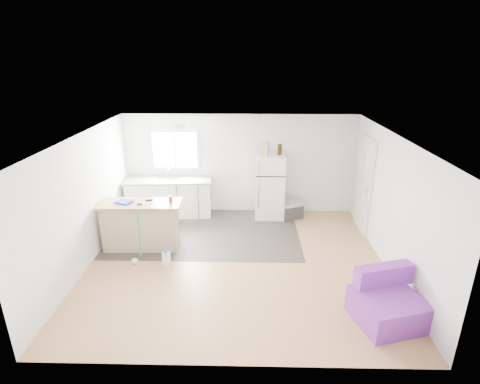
{
  "coord_description": "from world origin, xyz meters",
  "views": [
    {
      "loc": [
        0.2,
        -6.16,
        3.71
      ],
      "look_at": [
        0.04,
        0.7,
        1.16
      ],
      "focal_mm": 28.0,
      "sensor_mm": 36.0,
      "label": 1
    }
  ],
  "objects_px": {
    "purple_seat": "(387,303)",
    "blue_tray": "(124,202)",
    "peninsula": "(141,225)",
    "cooler": "(291,210)",
    "cardboard_box": "(264,149)",
    "refrigerator": "(270,186)",
    "bottle_left": "(279,150)",
    "kitchen_cabinets": "(169,197)",
    "mop": "(136,252)",
    "red_cup": "(171,199)",
    "bottle_right": "(280,149)",
    "cleaner_jug": "(166,259)"
  },
  "relations": [
    {
      "from": "red_cup",
      "to": "cooler",
      "type": "bearing_deg",
      "value": 29.67
    },
    {
      "from": "purple_seat",
      "to": "mop",
      "type": "height_order",
      "value": "mop"
    },
    {
      "from": "purple_seat",
      "to": "red_cup",
      "type": "distance_m",
      "value": 4.24
    },
    {
      "from": "kitchen_cabinets",
      "to": "mop",
      "type": "bearing_deg",
      "value": -98.58
    },
    {
      "from": "mop",
      "to": "red_cup",
      "type": "relative_size",
      "value": 9.41
    },
    {
      "from": "peninsula",
      "to": "blue_tray",
      "type": "height_order",
      "value": "blue_tray"
    },
    {
      "from": "cleaner_jug",
      "to": "purple_seat",
      "type": "bearing_deg",
      "value": -43.99
    },
    {
      "from": "bottle_left",
      "to": "bottle_right",
      "type": "distance_m",
      "value": 0.05
    },
    {
      "from": "refrigerator",
      "to": "bottle_right",
      "type": "xyz_separation_m",
      "value": [
        0.22,
        -0.03,
        0.89
      ]
    },
    {
      "from": "kitchen_cabinets",
      "to": "cardboard_box",
      "type": "bearing_deg",
      "value": -6.39
    },
    {
      "from": "purple_seat",
      "to": "bottle_left",
      "type": "height_order",
      "value": "bottle_left"
    },
    {
      "from": "cardboard_box",
      "to": "bottle_left",
      "type": "relative_size",
      "value": 1.2
    },
    {
      "from": "cooler",
      "to": "purple_seat",
      "type": "bearing_deg",
      "value": -97.22
    },
    {
      "from": "purple_seat",
      "to": "cleaner_jug",
      "type": "height_order",
      "value": "purple_seat"
    },
    {
      "from": "mop",
      "to": "bottle_left",
      "type": "bearing_deg",
      "value": 15.89
    },
    {
      "from": "cleaner_jug",
      "to": "bottle_left",
      "type": "distance_m",
      "value": 3.49
    },
    {
      "from": "refrigerator",
      "to": "cooler",
      "type": "xyz_separation_m",
      "value": [
        0.52,
        -0.09,
        -0.57
      ]
    },
    {
      "from": "kitchen_cabinets",
      "to": "bottle_left",
      "type": "xyz_separation_m",
      "value": [
        2.59,
        -0.08,
        1.2
      ]
    },
    {
      "from": "peninsula",
      "to": "refrigerator",
      "type": "relative_size",
      "value": 1.04
    },
    {
      "from": "peninsula",
      "to": "cooler",
      "type": "distance_m",
      "value": 3.52
    },
    {
      "from": "blue_tray",
      "to": "cardboard_box",
      "type": "xyz_separation_m",
      "value": [
        2.77,
        1.53,
        0.7
      ]
    },
    {
      "from": "refrigerator",
      "to": "bottle_left",
      "type": "distance_m",
      "value": 0.92
    },
    {
      "from": "kitchen_cabinets",
      "to": "cardboard_box",
      "type": "height_order",
      "value": "cardboard_box"
    },
    {
      "from": "red_cup",
      "to": "cardboard_box",
      "type": "relative_size",
      "value": 0.4
    },
    {
      "from": "refrigerator",
      "to": "cleaner_jug",
      "type": "relative_size",
      "value": 4.8
    },
    {
      "from": "cooler",
      "to": "blue_tray",
      "type": "relative_size",
      "value": 2.08
    },
    {
      "from": "peninsula",
      "to": "bottle_left",
      "type": "distance_m",
      "value": 3.43
    },
    {
      "from": "mop",
      "to": "cardboard_box",
      "type": "distance_m",
      "value": 3.55
    },
    {
      "from": "purple_seat",
      "to": "blue_tray",
      "type": "height_order",
      "value": "blue_tray"
    },
    {
      "from": "cooler",
      "to": "mop",
      "type": "bearing_deg",
      "value": -168.46
    },
    {
      "from": "purple_seat",
      "to": "peninsula",
      "type": "bearing_deg",
      "value": 137.64
    },
    {
      "from": "cleaner_jug",
      "to": "bottle_right",
      "type": "bearing_deg",
      "value": 23.23
    },
    {
      "from": "cooler",
      "to": "blue_tray",
      "type": "bearing_deg",
      "value": -179.12
    },
    {
      "from": "purple_seat",
      "to": "cardboard_box",
      "type": "bearing_deg",
      "value": 99.47
    },
    {
      "from": "refrigerator",
      "to": "cardboard_box",
      "type": "height_order",
      "value": "cardboard_box"
    },
    {
      "from": "cleaner_jug",
      "to": "mop",
      "type": "bearing_deg",
      "value": 150.19
    },
    {
      "from": "purple_seat",
      "to": "blue_tray",
      "type": "relative_size",
      "value": 3.66
    },
    {
      "from": "purple_seat",
      "to": "bottle_right",
      "type": "xyz_separation_m",
      "value": [
        -1.32,
        3.69,
        1.39
      ]
    },
    {
      "from": "refrigerator",
      "to": "mop",
      "type": "distance_m",
      "value": 3.46
    },
    {
      "from": "peninsula",
      "to": "bottle_left",
      "type": "bearing_deg",
      "value": 26.84
    },
    {
      "from": "red_cup",
      "to": "purple_seat",
      "type": "bearing_deg",
      "value": -31.31
    },
    {
      "from": "purple_seat",
      "to": "cardboard_box",
      "type": "xyz_separation_m",
      "value": [
        -1.7,
        3.63,
        1.42
      ]
    },
    {
      "from": "cleaner_jug",
      "to": "blue_tray",
      "type": "bearing_deg",
      "value": 120.68
    },
    {
      "from": "blue_tray",
      "to": "bottle_left",
      "type": "distance_m",
      "value": 3.54
    },
    {
      "from": "blue_tray",
      "to": "bottle_right",
      "type": "bearing_deg",
      "value": 26.75
    },
    {
      "from": "bottle_left",
      "to": "cleaner_jug",
      "type": "bearing_deg",
      "value": -134.44
    },
    {
      "from": "peninsula",
      "to": "red_cup",
      "type": "bearing_deg",
      "value": 3.73
    },
    {
      "from": "purple_seat",
      "to": "red_cup",
      "type": "xyz_separation_m",
      "value": [
        -3.57,
        2.17,
        0.76
      ]
    },
    {
      "from": "kitchen_cabinets",
      "to": "red_cup",
      "type": "distance_m",
      "value": 1.71
    },
    {
      "from": "cooler",
      "to": "bottle_left",
      "type": "bearing_deg",
      "value": 152.07
    }
  ]
}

